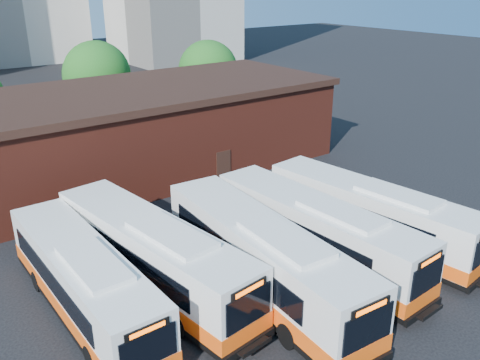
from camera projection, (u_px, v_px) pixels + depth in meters
ground at (336, 281)px, 24.98m from camera, size 220.00×220.00×0.00m
bus_farwest at (85, 284)px, 22.02m from camera, size 2.74×12.51×3.39m
bus_west at (153, 258)px, 23.82m from camera, size 4.32×13.58×3.65m
bus_midwest at (262, 261)px, 23.46m from camera, size 3.78×13.92×3.75m
bus_mideast at (316, 235)px, 26.06m from camera, size 3.36×13.26×3.58m
bus_east at (370, 217)px, 28.06m from camera, size 4.09×13.14×3.53m
transit_worker at (402, 287)px, 22.83m from camera, size 0.47×0.71×1.93m
depot_building at (146, 128)px, 38.66m from camera, size 28.60×12.60×6.40m
tree_mid at (97, 75)px, 49.51m from camera, size 6.56×6.56×8.36m
tree_east at (208, 70)px, 53.48m from camera, size 6.24×6.24×7.96m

